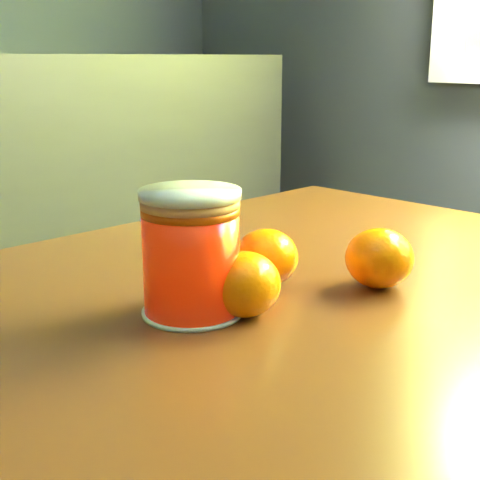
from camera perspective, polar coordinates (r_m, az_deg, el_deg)
table at (r=0.67m, az=2.48°, el=-11.34°), size 0.97×0.74×0.68m
juice_glass at (r=0.57m, az=-4.19°, el=-1.16°), size 0.09×0.09×0.11m
orange_front at (r=0.65m, az=2.25°, el=-1.46°), size 0.07×0.07×0.06m
orange_back at (r=0.57m, az=0.33°, el=-3.79°), size 0.08×0.08×0.06m
orange_extra at (r=0.65m, az=11.80°, el=-1.53°), size 0.08×0.08×0.06m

